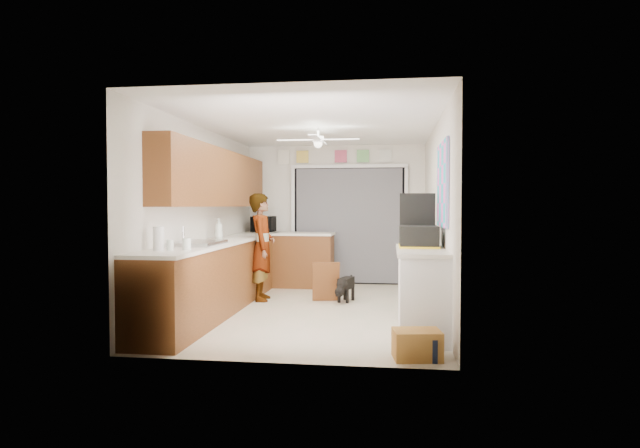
{
  "coord_description": "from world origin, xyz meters",
  "views": [
    {
      "loc": [
        1.01,
        -7.15,
        1.42
      ],
      "look_at": [
        0.0,
        0.4,
        1.15
      ],
      "focal_mm": 30.0,
      "sensor_mm": 36.0,
      "label": 1
    }
  ],
  "objects": [
    {
      "name": "cabinet_door_panel",
      "position": [
        0.06,
        0.6,
        0.3
      ],
      "size": [
        0.42,
        0.23,
        0.58
      ],
      "primitive_type": "cube",
      "rotation": [
        0.21,
        0.0,
        0.21
      ],
      "color": "brown",
      "rests_on": "floor"
    },
    {
      "name": "route66_sign",
      "position": [
        -0.95,
        2.47,
        2.3
      ],
      "size": [
        0.22,
        0.02,
        0.26
      ],
      "primitive_type": "cube",
      "color": "silver",
      "rests_on": "wall_back"
    },
    {
      "name": "microwave",
      "position": [
        -1.26,
        2.17,
        1.08
      ],
      "size": [
        0.37,
        0.52,
        0.28
      ],
      "primitive_type": "imported",
      "rotation": [
        0.0,
        0.0,
        1.53
      ],
      "color": "black",
      "rests_on": "left_countertop"
    },
    {
      "name": "wall_front",
      "position": [
        0.0,
        -2.5,
        1.25
      ],
      "size": [
        3.2,
        0.0,
        3.2
      ],
      "primitive_type": "plane",
      "rotation": [
        -1.57,
        0.0,
        0.0
      ],
      "color": "silver",
      "rests_on": "ground"
    },
    {
      "name": "left_countertop",
      "position": [
        -1.29,
        0.0,
        0.92
      ],
      "size": [
        0.62,
        4.8,
        0.04
      ],
      "primitive_type": "cube",
      "color": "white",
      "rests_on": "left_base_cabinets"
    },
    {
      "name": "left_base_cabinets",
      "position": [
        -1.3,
        0.0,
        0.45
      ],
      "size": [
        0.6,
        4.8,
        0.9
      ],
      "primitive_type": "cube",
      "color": "brown",
      "rests_on": "floor"
    },
    {
      "name": "dog",
      "position": [
        0.35,
        0.65,
        0.2
      ],
      "size": [
        0.34,
        0.55,
        0.4
      ],
      "primitive_type": "cube",
      "rotation": [
        0.0,
        0.0,
        -0.26
      ],
      "color": "black",
      "rests_on": "floor"
    },
    {
      "name": "navy_crate",
      "position": [
        1.25,
        -2.2,
        0.11
      ],
      "size": [
        0.36,
        0.3,
        0.21
      ],
      "primitive_type": "cube",
      "rotation": [
        0.0,
        0.0,
        0.02
      ],
      "color": "#141C32",
      "rests_on": "floor"
    },
    {
      "name": "right_counter_top",
      "position": [
        1.34,
        -1.2,
        0.92
      ],
      "size": [
        0.54,
        1.44,
        0.04
      ],
      "primitive_type": "cube",
      "color": "white",
      "rests_on": "right_counter_base"
    },
    {
      "name": "suitcase_lid",
      "position": [
        1.32,
        -0.66,
        1.31
      ],
      "size": [
        0.42,
        0.03,
        0.5
      ],
      "primitive_type": "cube",
      "rotation": [
        0.0,
        0.0,
        0.01
      ],
      "color": "black",
      "rests_on": "suitcase"
    },
    {
      "name": "wall_back",
      "position": [
        0.0,
        2.5,
        1.25
      ],
      "size": [
        3.2,
        0.0,
        3.2
      ],
      "primitive_type": "plane",
      "rotation": [
        1.57,
        0.0,
        0.0
      ],
      "color": "silver",
      "rests_on": "ground"
    },
    {
      "name": "abstract_painting",
      "position": [
        1.58,
        -1.0,
        1.65
      ],
      "size": [
        0.03,
        1.15,
        0.95
      ],
      "primitive_type": "cube",
      "color": "#EB56BE",
      "rests_on": "wall_right"
    },
    {
      "name": "back_opening_recess",
      "position": [
        0.25,
        2.47,
        1.05
      ],
      "size": [
        2.0,
        0.06,
        2.1
      ],
      "primitive_type": "cube",
      "color": "black",
      "rests_on": "wall_back"
    },
    {
      "name": "floor",
      "position": [
        0.0,
        0.0,
        0.0
      ],
      "size": [
        5.0,
        5.0,
        0.0
      ],
      "primitive_type": "plane",
      "color": "#BFB59A",
      "rests_on": "ground"
    },
    {
      "name": "cardboard_box",
      "position": [
        1.25,
        -2.2,
        0.13
      ],
      "size": [
        0.47,
        0.38,
        0.27
      ],
      "primitive_type": "cube",
      "rotation": [
        0.0,
        0.0,
        0.15
      ],
      "color": "gold",
      "rests_on": "floor"
    },
    {
      "name": "right_counter_base",
      "position": [
        1.35,
        -1.2,
        0.45
      ],
      "size": [
        0.5,
        1.4,
        0.9
      ],
      "primitive_type": "cube",
      "color": "white",
      "rests_on": "floor"
    },
    {
      "name": "peninsula_top",
      "position": [
        -0.5,
        2.0,
        0.92
      ],
      "size": [
        1.04,
        0.64,
        0.04
      ],
      "primitive_type": "cube",
      "color": "white",
      "rests_on": "peninsula_base"
    },
    {
      "name": "jar_a",
      "position": [
        -1.16,
        -1.7,
        1.0
      ],
      "size": [
        0.11,
        0.11,
        0.13
      ],
      "primitive_type": "cylinder",
      "rotation": [
        0.0,
        0.0,
        -0.18
      ],
      "color": "silver",
      "rests_on": "left_countertop"
    },
    {
      "name": "jar_b",
      "position": [
        -1.3,
        -1.8,
        1.0
      ],
      "size": [
        0.08,
        0.08,
        0.11
      ],
      "primitive_type": "cylinder",
      "rotation": [
        0.0,
        0.0,
        -0.11
      ],
      "color": "silver",
      "rests_on": "left_countertop"
    },
    {
      "name": "ceiling",
      "position": [
        0.0,
        0.0,
        2.5
      ],
      "size": [
        5.0,
        5.0,
        0.0
      ],
      "primitive_type": "plane",
      "rotation": [
        3.14,
        0.0,
        0.0
      ],
      "color": "white",
      "rests_on": "ground"
    },
    {
      "name": "soap_bottle",
      "position": [
        -1.44,
        0.21,
        1.09
      ],
      "size": [
        0.14,
        0.14,
        0.29
      ],
      "primitive_type": "imported",
      "rotation": [
        0.0,
        0.0,
        -0.33
      ],
      "color": "silver",
      "rests_on": "left_countertop"
    },
    {
      "name": "peninsula_base",
      "position": [
        -0.5,
        2.0,
        0.45
      ],
      "size": [
        1.0,
        0.6,
        0.9
      ],
      "primitive_type": "cube",
      "color": "brown",
      "rests_on": "floor"
    },
    {
      "name": "header_frame_2",
      "position": [
        0.1,
        2.47,
        2.3
      ],
      "size": [
        0.22,
        0.02,
        0.22
      ],
      "primitive_type": "cube",
      "color": "#C24967",
      "rests_on": "wall_back"
    },
    {
      "name": "faucet",
      "position": [
        -1.48,
        -1.0,
        1.05
      ],
      "size": [
        0.03,
        0.03,
        0.22
      ],
      "primitive_type": "cylinder",
      "color": "silver",
      "rests_on": "left_countertop"
    },
    {
      "name": "paper_towel_roll",
      "position": [
        -1.41,
        -1.83,
        1.07
      ],
      "size": [
        0.12,
        0.12,
        0.26
      ],
      "primitive_type": "cylinder",
      "rotation": [
        0.0,
        0.0,
        0.05
      ],
      "color": "white",
      "rests_on": "left_countertop"
    },
    {
      "name": "header_frame_3",
      "position": [
        0.5,
        2.47,
        2.3
      ],
      "size": [
        0.22,
        0.02,
        0.22
      ],
      "primitive_type": "cube",
      "color": "#70B969",
      "rests_on": "wall_back"
    },
    {
      "name": "header_frame_0",
      "position": [
        -0.6,
        2.47,
        2.3
      ],
      "size": [
        0.22,
        0.02,
        0.22
      ],
      "primitive_type": "cube",
      "color": "#E5C54C",
      "rests_on": "wall_back"
    },
    {
      "name": "ceiling_fan",
      "position": [
        0.0,
        0.2,
        2.32
      ],
      "size": [
        1.14,
        1.14,
        0.24
      ],
      "primitive_type": "cube",
      "color": "white",
      "rests_on": "ceiling"
    },
    {
      "name": "door_trim_right",
      "position": [
        1.27,
        2.44,
        1.05
      ],
      "size": [
        0.06,
        0.04,
        2.1
      ],
      "primitive_type": "cube",
      "color": "white",
      "rests_on": "wall_back"
    },
    {
      "name": "upper_cabinets",
      "position": [
        -1.44,
        0.2,
        1.8
      ],
      "size": [
        0.32,
        4.0,
        0.8
      ],
      "primitive_type": "cube",
      "color": "brown",
      "rests_on": "wall_left"
    },
    {
      "name": "door_trim_left",
      "position": [
        -0.77,
        2.44,
        1.05
      ],
      "size": [
        0.06,
        0.04,
        2.1
      ],
      "primitive_type": "cube",
      "color": "white",
      "rests_on": "wall_back"
    },
    {
      "name": "sink_basin",
      "position": [
        -1.29,
        -1.0,
        0.95
      ],
      "size": [
        0.5,
        0.76,
        0.06
      ],
      "primitive_type": "cube",
      "color": "silver",
      "rests_on": "left_countertop"
    },
    {
      "name": "wall_right",
      "position": [
        1.6,
        0.0,
        1.25
      ],
      "size": [
        0.0,
        5.0,
        5.0
      ],
      "primitive_type": "plane",
      "rotation": [
        1.57,
        0.0,
        -1.57
      ],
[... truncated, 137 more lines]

